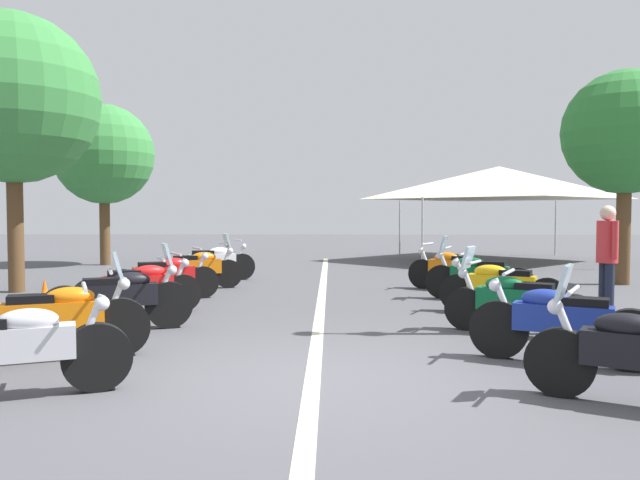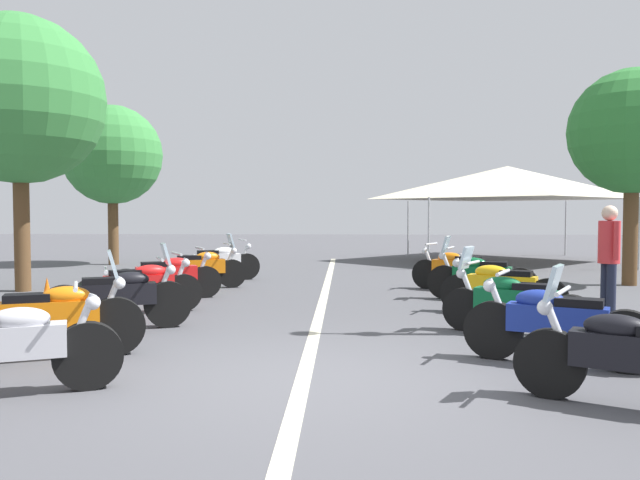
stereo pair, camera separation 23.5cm
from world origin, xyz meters
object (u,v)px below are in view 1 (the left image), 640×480
Objects in this scene: motorcycle_left_row_5 at (197,268)px; motorcycle_right_row_2 at (515,301)px; motorcycle_left_row_3 at (140,287)px; motorcycle_right_row_5 at (453,269)px; traffic_cone_0 at (45,298)px; motorcycle_right_row_3 at (500,287)px; motorcycle_left_row_1 at (56,319)px; motorcycle_right_row_1 at (561,322)px; motorcycle_left_row_2 at (120,297)px; event_tent at (499,183)px; motorcycle_left_row_6 at (213,262)px; motorcycle_right_row_4 at (478,276)px; bystander_0 at (607,252)px; roadside_tree_2 at (13,99)px; motorcycle_left_row_0 at (9,349)px; roadside_tree_0 at (104,155)px; motorcycle_left_row_4 at (165,276)px; roadside_tree_1 at (625,133)px.

motorcycle_right_row_2 is (-4.90, -5.39, -0.01)m from motorcycle_left_row_5.
motorcycle_left_row_3 is 1.02× the size of motorcycle_right_row_5.
traffic_cone_0 is (-3.38, 7.19, -0.16)m from motorcycle_right_row_5.
motorcycle_left_row_1 is at bearing 55.83° from motorcycle_right_row_3.
motorcycle_right_row_1 is (-0.04, -5.59, -0.02)m from motorcycle_left_row_1.
motorcycle_left_row_2 is 5.45m from motorcycle_right_row_2.
motorcycle_left_row_3 is at bearing -84.95° from traffic_cone_0.
event_tent reaches higher than motorcycle_left_row_5.
motorcycle_left_row_2 is at bearing -115.32° from motorcycle_left_row_6.
motorcycle_right_row_4 is 1.11× the size of bystander_0.
motorcycle_right_row_2 is 0.32× the size of roadside_tree_2.
motorcycle_left_row_1 is 0.35× the size of roadside_tree_2.
motorcycle_left_row_0 is 0.31× the size of event_tent.
bystander_0 is at bearing -0.42° from motorcycle_left_row_1.
roadside_tree_0 is (4.52, 4.26, 2.99)m from motorcycle_left_row_6.
motorcycle_left_row_2 is 1.06× the size of motorcycle_right_row_2.
event_tent is at bearing -42.11° from traffic_cone_0.
motorcycle_left_row_0 reaches higher than motorcycle_left_row_4.
motorcycle_left_row_1 is 1.04× the size of motorcycle_left_row_5.
roadside_tree_2 is (1.15, 3.42, 3.54)m from motorcycle_left_row_4.
motorcycle_left_row_1 is 8.55m from motorcycle_right_row_5.
event_tent is (9.42, -2.88, 2.18)m from motorcycle_right_row_4.
motorcycle_left_row_6 is 0.41× the size of roadside_tree_1.
roadside_tree_1 is 6.91m from event_tent.
motorcycle_right_row_2 is 2.98× the size of traffic_cone_0.
traffic_cone_0 is 0.12× the size of roadside_tree_0.
motorcycle_right_row_4 is at bearing -64.33° from motorcycle_right_row_3.
motorcycle_right_row_2 is at bearing -101.19° from traffic_cone_0.
motorcycle_right_row_1 is 1.03× the size of motorcycle_right_row_2.
motorcycle_left_row_2 is 0.40× the size of roadside_tree_1.
event_tent is (14.39, -3.13, 2.19)m from motorcycle_right_row_1.
motorcycle_right_row_2 reaches higher than motorcycle_left_row_4.
motorcycle_left_row_5 is at bearing -26.06° from traffic_cone_0.
motorcycle_left_row_0 is 1.08× the size of motorcycle_right_row_3.
motorcycle_right_row_3 is 7.35m from traffic_cone_0.
motorcycle_left_row_1 is 7.65m from motorcycle_right_row_4.
traffic_cone_0 is 5.13m from roadside_tree_2.
motorcycle_left_row_3 is at bearing -129.38° from roadside_tree_2.
motorcycle_left_row_2 is 0.39× the size of roadside_tree_0.
motorcycle_right_row_4 reaches higher than motorcycle_left_row_0.
roadside_tree_2 reaches higher than bystander_0.
motorcycle_left_row_2 is 5.75m from motorcycle_right_row_1.
motorcycle_left_row_3 is 1.68m from motorcycle_left_row_4.
motorcycle_left_row_5 is 6.49m from motorcycle_right_row_3.
roadside_tree_2 is (2.69, 9.31, 3.53)m from motorcycle_right_row_3.
motorcycle_right_row_1 is at bearing -8.71° from motorcycle_left_row_0.
motorcycle_left_row_2 is 0.99× the size of motorcycle_right_row_4.
motorcycle_right_row_4 is (1.64, -0.02, 0.02)m from motorcycle_right_row_3.
motorcycle_left_row_5 is at bearing -3.35° from motorcycle_right_row_3.
motorcycle_left_row_3 is at bearing -116.84° from motorcycle_left_row_5.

